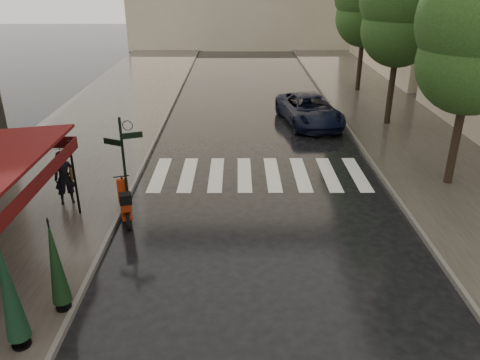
{
  "coord_description": "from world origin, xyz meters",
  "views": [
    {
      "loc": [
        2.2,
        -9.96,
        6.94
      ],
      "look_at": [
        2.27,
        2.37,
        1.4
      ],
      "focal_mm": 35.0,
      "sensor_mm": 36.0,
      "label": 1
    }
  ],
  "objects_px": {
    "scooter": "(125,204)",
    "parasol_front": "(8,289)",
    "pedestrian_with_umbrella": "(61,154)",
    "parked_car": "(309,110)",
    "parasol_back": "(55,262)"
  },
  "relations": [
    {
      "from": "pedestrian_with_umbrella",
      "to": "scooter",
      "type": "relative_size",
      "value": 1.41
    },
    {
      "from": "scooter",
      "to": "parasol_back",
      "type": "height_order",
      "value": "parasol_back"
    },
    {
      "from": "parasol_back",
      "to": "parasol_front",
      "type": "bearing_deg",
      "value": -112.22
    },
    {
      "from": "pedestrian_with_umbrella",
      "to": "parasol_back",
      "type": "relative_size",
      "value": 1.12
    },
    {
      "from": "parasol_front",
      "to": "scooter",
      "type": "bearing_deg",
      "value": 80.01
    },
    {
      "from": "parasol_front",
      "to": "pedestrian_with_umbrella",
      "type": "bearing_deg",
      "value": 100.24
    },
    {
      "from": "scooter",
      "to": "parasol_front",
      "type": "xyz_separation_m",
      "value": [
        -0.94,
        -5.32,
        0.93
      ]
    },
    {
      "from": "pedestrian_with_umbrella",
      "to": "scooter",
      "type": "distance_m",
      "value": 2.59
    },
    {
      "from": "pedestrian_with_umbrella",
      "to": "parasol_back",
      "type": "distance_m",
      "value": 5.42
    },
    {
      "from": "pedestrian_with_umbrella",
      "to": "scooter",
      "type": "height_order",
      "value": "pedestrian_with_umbrella"
    },
    {
      "from": "scooter",
      "to": "parasol_front",
      "type": "bearing_deg",
      "value": -117.29
    },
    {
      "from": "pedestrian_with_umbrella",
      "to": "parasol_front",
      "type": "distance_m",
      "value": 6.39
    },
    {
      "from": "parked_car",
      "to": "parasol_back",
      "type": "height_order",
      "value": "parasol_back"
    },
    {
      "from": "scooter",
      "to": "parasol_back",
      "type": "xyz_separation_m",
      "value": [
        -0.48,
        -4.19,
        0.77
      ]
    },
    {
      "from": "parked_car",
      "to": "scooter",
      "type": "bearing_deg",
      "value": -134.96
    }
  ]
}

